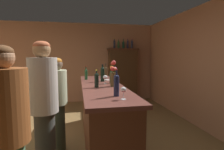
% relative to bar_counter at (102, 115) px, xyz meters
% --- Properties ---
extents(wall_back, '(5.72, 0.12, 2.61)m').
position_rel_bar_counter_xyz_m(wall_back, '(-0.65, 3.15, 0.77)').
color(wall_back, tan).
rests_on(wall_back, ground).
extents(bar_counter, '(0.67, 2.73, 1.06)m').
position_rel_bar_counter_xyz_m(bar_counter, '(0.00, 0.00, 0.00)').
color(bar_counter, brown).
rests_on(bar_counter, ground).
extents(display_cabinet, '(1.01, 0.38, 1.79)m').
position_rel_bar_counter_xyz_m(display_cabinet, '(1.08, 2.87, 0.40)').
color(display_cabinet, '#452D17').
rests_on(display_cabinet, ground).
extents(wine_bottle_riesling, '(0.07, 0.07, 0.28)m').
position_rel_bar_counter_xyz_m(wine_bottle_riesling, '(0.20, 0.15, 0.65)').
color(wine_bottle_riesling, '#19331B').
rests_on(wine_bottle_riesling, bar_counter).
extents(wine_bottle_chardonnay, '(0.06, 0.06, 0.31)m').
position_rel_bar_counter_xyz_m(wine_bottle_chardonnay, '(0.23, 1.10, 0.65)').
color(wine_bottle_chardonnay, '#44341D').
rests_on(wine_bottle_chardonnay, bar_counter).
extents(wine_bottle_syrah, '(0.08, 0.08, 0.33)m').
position_rel_bar_counter_xyz_m(wine_bottle_syrah, '(0.07, 0.40, 0.68)').
color(wine_bottle_syrah, black).
rests_on(wine_bottle_syrah, bar_counter).
extents(wine_bottle_merlot, '(0.07, 0.07, 0.28)m').
position_rel_bar_counter_xyz_m(wine_bottle_merlot, '(-0.11, -0.23, 0.65)').
color(wine_bottle_merlot, black).
rests_on(wine_bottle_merlot, bar_counter).
extents(wine_bottle_rose, '(0.07, 0.07, 0.34)m').
position_rel_bar_counter_xyz_m(wine_bottle_rose, '(0.06, -0.89, 0.67)').
color(wine_bottle_rose, '#1D223F').
rests_on(wine_bottle_rose, bar_counter).
extents(wine_bottle_malbec, '(0.06, 0.06, 0.28)m').
position_rel_bar_counter_xyz_m(wine_bottle_malbec, '(-0.23, 0.72, 0.65)').
color(wine_bottle_malbec, '#193C20').
rests_on(wine_bottle_malbec, bar_counter).
extents(wine_glass_front, '(0.07, 0.07, 0.14)m').
position_rel_bar_counter_xyz_m(wine_glass_front, '(0.11, -1.07, 0.63)').
color(wine_glass_front, white).
rests_on(wine_glass_front, bar_counter).
extents(wine_glass_mid, '(0.08, 0.08, 0.15)m').
position_rel_bar_counter_xyz_m(wine_glass_mid, '(0.07, 0.10, 0.63)').
color(wine_glass_mid, white).
rests_on(wine_glass_mid, bar_counter).
extents(flower_arrangement, '(0.11, 0.15, 0.42)m').
position_rel_bar_counter_xyz_m(flower_arrangement, '(0.17, -0.18, 0.71)').
color(flower_arrangement, '#4B391C').
rests_on(flower_arrangement, bar_counter).
extents(cheese_plate, '(0.20, 0.20, 0.01)m').
position_rel_bar_counter_xyz_m(cheese_plate, '(0.13, 0.57, 0.53)').
color(cheese_plate, white).
rests_on(cheese_plate, bar_counter).
extents(display_bottle_left, '(0.07, 0.07, 0.33)m').
position_rel_bar_counter_xyz_m(display_bottle_left, '(0.79, 2.87, 1.40)').
color(display_bottle_left, '#252838').
rests_on(display_bottle_left, display_cabinet).
extents(display_bottle_midleft, '(0.07, 0.07, 0.29)m').
position_rel_bar_counter_xyz_m(display_bottle_midleft, '(0.93, 2.87, 1.39)').
color(display_bottle_midleft, '#285127').
rests_on(display_bottle_midleft, display_cabinet).
extents(display_bottle_center, '(0.08, 0.08, 0.31)m').
position_rel_bar_counter_xyz_m(display_bottle_center, '(1.10, 2.87, 1.39)').
color(display_bottle_center, '#123421').
rests_on(display_bottle_center, display_cabinet).
extents(display_bottle_midright, '(0.06, 0.06, 0.33)m').
position_rel_bar_counter_xyz_m(display_bottle_midright, '(1.25, 2.87, 1.40)').
color(display_bottle_midright, '#242138').
rests_on(display_bottle_midright, display_cabinet).
extents(display_bottle_right, '(0.08, 0.08, 0.32)m').
position_rel_bar_counter_xyz_m(display_bottle_right, '(1.39, 2.87, 1.40)').
color(display_bottle_right, '#1F2337').
rests_on(display_bottle_right, display_cabinet).
extents(patron_tall, '(0.38, 0.38, 1.64)m').
position_rel_bar_counter_xyz_m(patron_tall, '(-1.00, -1.43, 0.36)').
color(patron_tall, '#486D4B').
rests_on(patron_tall, ground).
extents(patron_in_navy, '(0.34, 0.34, 1.56)m').
position_rel_bar_counter_xyz_m(patron_in_navy, '(-1.62, 0.09, 0.32)').
color(patron_in_navy, '#3E6443').
rests_on(patron_in_navy, ground).
extents(patron_by_cabinet, '(0.35, 0.35, 1.73)m').
position_rel_bar_counter_xyz_m(patron_by_cabinet, '(-0.82, -0.73, 0.42)').
color(patron_by_cabinet, '#373833').
rests_on(patron_by_cabinet, ground).
extents(patron_redhead, '(0.32, 0.32, 1.52)m').
position_rel_bar_counter_xyz_m(patron_redhead, '(-0.73, -0.07, 0.31)').
color(patron_redhead, '#2D3527').
rests_on(patron_redhead, ground).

